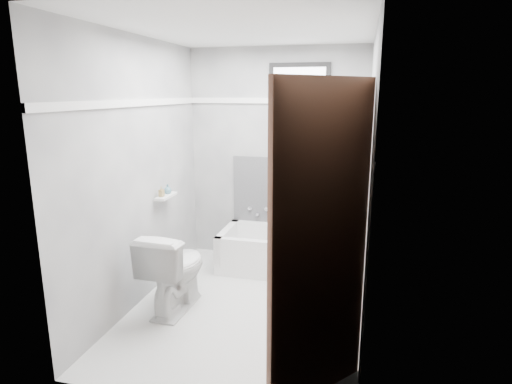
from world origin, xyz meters
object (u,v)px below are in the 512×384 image
(office_chair, at_px, (331,213))
(door, at_px, (363,271))
(toilet, at_px, (175,270))
(soap_bottle_b, at_px, (168,189))
(bathtub, at_px, (289,252))
(soap_bottle_a, at_px, (161,191))

(office_chair, xyz_separation_m, door, (0.32, -2.24, 0.33))
(office_chair, height_order, toilet, office_chair)
(soap_bottle_b, bearing_deg, office_chair, 18.18)
(office_chair, bearing_deg, soap_bottle_b, -137.95)
(office_chair, bearing_deg, bathtub, -152.02)
(door, bearing_deg, office_chair, 98.10)
(toilet, relative_size, soap_bottle_b, 7.53)
(bathtub, height_order, soap_bottle_b, soap_bottle_b)
(door, xyz_separation_m, soap_bottle_a, (-1.92, 1.58, -0.03))
(office_chair, distance_m, toilet, 1.73)
(door, relative_size, soap_bottle_b, 20.08)
(bathtub, distance_m, office_chair, 0.63)
(bathtub, distance_m, soap_bottle_b, 1.47)
(door, bearing_deg, toilet, 145.00)
(toilet, xyz_separation_m, door, (1.60, -1.12, 0.63))
(bathtub, distance_m, door, 2.46)
(bathtub, height_order, office_chair, office_chair)
(toilet, height_order, door, door)
(soap_bottle_b, bearing_deg, bathtub, 22.93)
(bathtub, xyz_separation_m, soap_bottle_a, (-1.17, -0.63, 0.76))
(office_chair, xyz_separation_m, soap_bottle_a, (-1.60, -0.67, 0.29))
(bathtub, relative_size, office_chair, 1.36)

